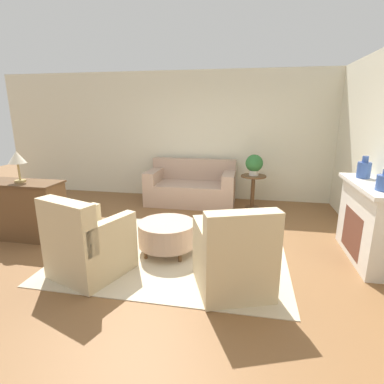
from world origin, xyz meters
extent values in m
plane|color=brown|center=(0.00, 0.00, 0.00)|extent=(16.00, 16.00, 0.00)
cube|color=beige|center=(0.00, 2.97, 1.40)|extent=(9.82, 0.12, 2.80)
cube|color=beige|center=(0.00, 0.00, 0.01)|extent=(3.08, 2.40, 0.01)
cube|color=tan|center=(-0.22, 2.35, 0.23)|extent=(1.86, 0.94, 0.46)
cube|color=tan|center=(-0.22, 2.72, 0.69)|extent=(1.86, 0.20, 0.46)
cube|color=tan|center=(-1.03, 2.33, 0.59)|extent=(0.24, 0.90, 0.25)
cube|color=tan|center=(0.59, 2.33, 0.59)|extent=(0.24, 0.90, 0.25)
cube|color=brown|center=(-0.22, 1.91, 0.03)|extent=(1.68, 0.05, 0.06)
cube|color=#C6B289|center=(-0.85, -0.72, 0.22)|extent=(0.99, 1.02, 0.42)
cube|color=#C6B289|center=(-0.96, -1.01, 0.72)|extent=(0.78, 0.45, 0.57)
cube|color=#C6B289|center=(-0.55, -0.81, 0.59)|extent=(0.39, 0.77, 0.31)
cube|color=#C6B289|center=(-1.14, -0.60, 0.59)|extent=(0.39, 0.77, 0.31)
cube|color=brown|center=(-0.72, -0.37, 0.04)|extent=(0.66, 0.28, 0.06)
cube|color=#C6B289|center=(0.85, -0.72, 0.22)|extent=(0.99, 1.02, 0.42)
cube|color=#C6B289|center=(0.96, -1.01, 0.72)|extent=(0.78, 0.45, 0.57)
cube|color=#C6B289|center=(1.14, -0.60, 0.59)|extent=(0.39, 0.77, 0.31)
cube|color=#C6B289|center=(0.55, -0.81, 0.59)|extent=(0.39, 0.77, 0.31)
cube|color=brown|center=(0.72, -0.37, 0.04)|extent=(0.66, 0.28, 0.06)
cylinder|color=tan|center=(-0.09, -0.03, 0.29)|extent=(0.80, 0.80, 0.32)
cylinder|color=brown|center=(-0.33, -0.27, 0.07)|extent=(0.05, 0.05, 0.12)
cylinder|color=brown|center=(0.14, -0.27, 0.07)|extent=(0.05, 0.05, 0.12)
cylinder|color=brown|center=(-0.33, 0.21, 0.07)|extent=(0.05, 0.05, 0.12)
cylinder|color=brown|center=(0.14, 0.21, 0.07)|extent=(0.05, 0.05, 0.12)
cylinder|color=brown|center=(1.09, 2.27, 0.68)|extent=(0.50, 0.50, 0.03)
cylinder|color=brown|center=(1.09, 2.27, 0.33)|extent=(0.08, 0.08, 0.66)
cylinder|color=brown|center=(1.09, 2.27, 0.01)|extent=(0.28, 0.28, 0.03)
cube|color=silver|center=(2.56, 0.30, 0.52)|extent=(0.36, 1.29, 1.05)
cube|color=brown|center=(2.39, 0.30, 0.37)|extent=(0.02, 0.71, 0.58)
cube|color=silver|center=(2.54, 0.30, 1.02)|extent=(0.44, 1.39, 0.05)
cube|color=brown|center=(-2.42, 0.08, 0.45)|extent=(1.17, 0.48, 0.90)
cube|color=#4E341E|center=(-2.42, 0.08, 0.89)|extent=(1.21, 0.52, 0.03)
cylinder|color=#38569E|center=(2.54, 0.66, 1.16)|extent=(0.18, 0.18, 0.22)
cylinder|color=#38569E|center=(2.54, 0.66, 1.31)|extent=(0.08, 0.08, 0.08)
cylinder|color=beige|center=(1.09, 2.27, 0.74)|extent=(0.18, 0.18, 0.10)
sphere|color=#2D6B33|center=(1.09, 2.27, 0.94)|extent=(0.35, 0.35, 0.35)
cylinder|color=tan|center=(-2.42, 0.08, 0.92)|extent=(0.16, 0.16, 0.03)
cylinder|color=tan|center=(-2.42, 0.08, 1.06)|extent=(0.03, 0.03, 0.26)
cone|color=beige|center=(-2.42, 0.08, 1.28)|extent=(0.25, 0.25, 0.18)
camera|label=1|loc=(0.98, -3.77, 1.93)|focal=28.00mm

